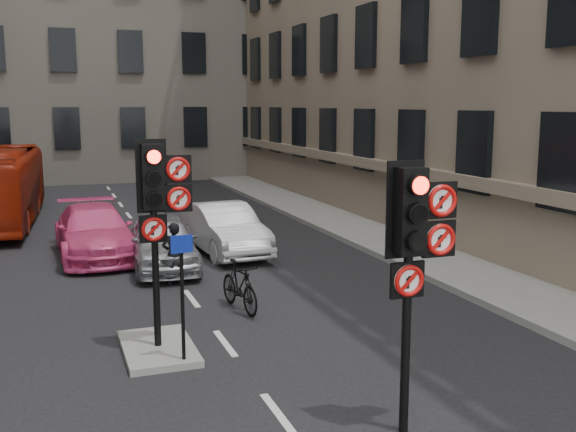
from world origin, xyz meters
TOP-DOWN VIEW (x-y plane):
  - pavement_right at (7.20, 12.00)m, footprint 3.00×50.00m
  - centre_island at (-1.20, 5.00)m, footprint 1.20×2.00m
  - building_far at (0.00, 38.00)m, footprint 30.00×14.00m
  - signal_near at (1.49, 0.99)m, footprint 0.91×0.40m
  - signal_far at (-1.11, 4.99)m, footprint 0.91×0.40m
  - car_silver at (-0.12, 11.03)m, footprint 1.89×4.16m
  - car_white at (1.86, 12.29)m, footprint 1.84×4.42m
  - car_pink at (-1.71, 13.07)m, footprint 2.16×4.98m
  - bus_red at (-4.50, 19.68)m, footprint 2.89×9.83m
  - motorcycle at (0.78, 6.82)m, footprint 0.74×1.78m
  - motorcyclist at (-0.16, 9.25)m, footprint 0.59×0.43m
  - info_sign at (-0.90, 4.18)m, footprint 0.36×0.12m

SIDE VIEW (x-z plane):
  - centre_island at x=-1.20m, z-range 0.00..0.12m
  - pavement_right at x=7.20m, z-range 0.00..0.16m
  - motorcycle at x=0.78m, z-range 0.00..1.04m
  - car_silver at x=-0.12m, z-range 0.00..1.39m
  - car_white at x=1.86m, z-range 0.00..1.42m
  - car_pink at x=-1.71m, z-range 0.00..1.43m
  - motorcyclist at x=-0.16m, z-range 0.00..1.52m
  - bus_red at x=-4.50m, z-range 0.00..2.70m
  - info_sign at x=-0.90m, z-range 0.42..2.52m
  - signal_near at x=1.49m, z-range 0.79..4.37m
  - signal_far at x=-1.11m, z-range 0.91..4.49m
  - building_far at x=0.00m, z-range 0.00..20.00m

